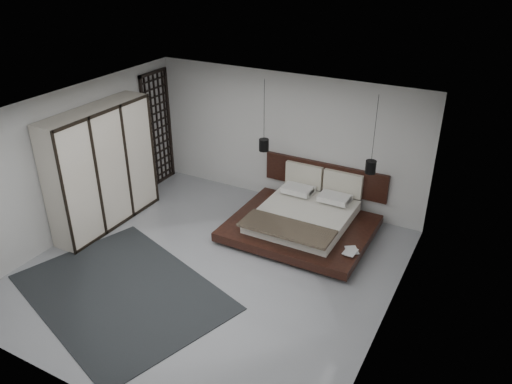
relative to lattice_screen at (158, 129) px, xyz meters
The scene contains 14 objects.
floor 4.05m from the lattice_screen, 39.71° to the right, with size 6.00×6.00×0.00m, color gray.
ceiling 4.12m from the lattice_screen, 39.71° to the right, with size 6.00×6.00×0.00m, color white.
wall_back 3.00m from the lattice_screen, 10.56° to the left, with size 6.00×6.00×0.00m, color beige.
wall_front 6.20m from the lattice_screen, 61.57° to the right, with size 6.00×6.00×0.00m, color beige.
wall_left 2.45m from the lattice_screen, 91.17° to the right, with size 6.00×6.00×0.00m, color beige.
wall_right 6.44m from the lattice_screen, 22.38° to the right, with size 6.00×6.00×0.00m, color beige.
lattice_screen is the anchor object (origin of this frame).
bed 4.03m from the lattice_screen, ahead, with size 2.66×2.34×1.06m.
book_lower 5.20m from the lattice_screen, 13.33° to the right, with size 0.20×0.27×0.03m, color #99724C.
book_upper 5.18m from the lattice_screen, 13.69° to the right, with size 0.21×0.29×0.02m, color #99724C.
pendant_left 2.78m from the lattice_screen, ahead, with size 0.20×0.20×1.45m.
pendant_right 4.96m from the lattice_screen, ahead, with size 0.20×0.20×1.46m.
wardrobe 2.08m from the lattice_screen, 83.03° to the right, with size 0.58×2.45×2.40m.
rug 4.40m from the lattice_screen, 61.23° to the right, with size 3.40×2.43×0.01m, color black.
Camera 1 is at (4.08, -5.92, 5.16)m, focal length 35.00 mm.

